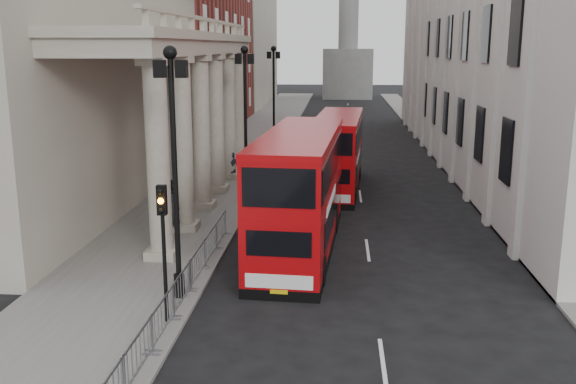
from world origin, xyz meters
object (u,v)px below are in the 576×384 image
object	(u,v)px
lamp_post_mid	(245,110)
pedestrian_b	(169,198)
bus_near	(300,189)
bus_far	(338,151)
pedestrian_c	(232,165)
traffic_light	(163,228)
pedestrian_a	(173,215)
lamp_post_north	(274,91)
lamp_post_south	(174,157)

from	to	relation	value
lamp_post_mid	pedestrian_b	xyz separation A→B (m)	(-3.04, -5.71, -3.86)
pedestrian_b	bus_near	bearing A→B (deg)	115.83
bus_far	bus_near	bearing A→B (deg)	-93.60
bus_far	pedestrian_c	world-z (taller)	bus_far
traffic_light	pedestrian_b	size ratio (longest dim) A/B	2.31
lamp_post_mid	pedestrian_a	distance (m)	9.83
lamp_post_north	traffic_light	xyz separation A→B (m)	(0.10, -34.02, -1.80)
lamp_post_north	pedestrian_a	world-z (taller)	lamp_post_north
pedestrian_a	lamp_post_mid	bearing A→B (deg)	83.32
pedestrian_c	pedestrian_a	bearing A→B (deg)	-90.74
pedestrian_a	pedestrian_c	bearing A→B (deg)	93.90
lamp_post_south	lamp_post_mid	size ratio (longest dim) A/B	1.00
lamp_post_south	pedestrian_c	xyz separation A→B (m)	(-1.49, 19.82, -3.90)
pedestrian_a	pedestrian_c	world-z (taller)	pedestrian_a
lamp_post_south	pedestrian_b	distance (m)	11.40
traffic_light	pedestrian_a	size ratio (longest dim) A/B	2.34
traffic_light	bus_near	xyz separation A→B (m)	(3.63, 7.86, -0.49)
pedestrian_b	pedestrian_c	size ratio (longest dim) A/B	1.05
lamp_post_north	pedestrian_b	world-z (taller)	lamp_post_north
traffic_light	bus_near	bearing A→B (deg)	65.19
pedestrian_a	pedestrian_b	size ratio (longest dim) A/B	0.99
lamp_post_south	traffic_light	world-z (taller)	lamp_post_south
pedestrian_c	traffic_light	bearing A→B (deg)	-84.00
lamp_post_south	pedestrian_a	distance (m)	8.43
lamp_post_mid	pedestrian_c	xyz separation A→B (m)	(-1.49, 3.82, -3.90)
traffic_light	bus_far	xyz separation A→B (m)	(5.19, 19.76, -0.78)
pedestrian_a	lamp_post_south	bearing A→B (deg)	-67.61
traffic_light	lamp_post_south	bearing A→B (deg)	92.84
pedestrian_b	pedestrian_c	xyz separation A→B (m)	(1.56, 9.53, -0.04)
lamp_post_mid	pedestrian_a	world-z (taller)	lamp_post_mid
lamp_post_south	pedestrian_c	distance (m)	20.26
lamp_post_north	pedestrian_c	world-z (taller)	lamp_post_north
lamp_post_north	bus_near	xyz separation A→B (m)	(3.73, -26.16, -2.30)
traffic_light	pedestrian_a	xyz separation A→B (m)	(-2.16, 9.23, -2.07)
lamp_post_south	pedestrian_b	xyz separation A→B (m)	(-3.04, 10.29, -3.86)
bus_near	pedestrian_a	world-z (taller)	bus_near
lamp_post_mid	pedestrian_a	bearing A→B (deg)	-103.16
lamp_post_mid	lamp_post_north	xyz separation A→B (m)	(0.00, 16.00, 0.00)
pedestrian_b	lamp_post_south	bearing A→B (deg)	75.58
pedestrian_a	bus_far	bearing A→B (deg)	61.59
lamp_post_mid	pedestrian_b	world-z (taller)	lamp_post_mid
bus_far	traffic_light	bearing A→B (deg)	-100.86
pedestrian_a	pedestrian_c	distance (m)	12.63
lamp_post_north	pedestrian_a	xyz separation A→B (m)	(-2.06, -24.79, -3.87)
traffic_light	bus_near	distance (m)	8.68
pedestrian_a	pedestrian_c	size ratio (longest dim) A/B	1.04
traffic_light	pedestrian_b	bearing A→B (deg)	104.33
lamp_post_mid	pedestrian_a	xyz separation A→B (m)	(-2.06, -8.79, -3.87)
lamp_post_south	bus_near	bearing A→B (deg)	57.42
lamp_post_mid	pedestrian_c	distance (m)	5.66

